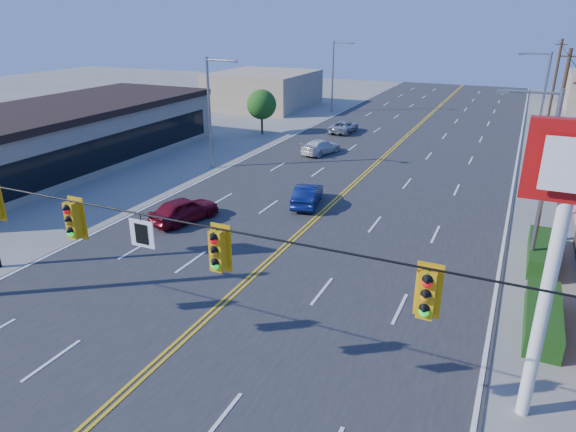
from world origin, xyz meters
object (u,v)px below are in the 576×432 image
at_px(kfc_pylon, 562,219).
at_px(car_silver, 344,127).
at_px(signal_span, 106,244).
at_px(car_blue, 307,196).
at_px(car_magenta, 184,211).
at_px(car_white, 321,147).

xyz_separation_m(kfc_pylon, car_silver, (-16.96, 33.61, -5.46)).
relative_size(signal_span, car_blue, 6.34).
height_order(kfc_pylon, car_silver, kfc_pylon).
bearing_deg(car_silver, car_magenta, 89.93).
relative_size(signal_span, car_magenta, 6.05).
xyz_separation_m(car_blue, car_silver, (-4.64, 20.29, -0.05)).
distance_m(signal_span, car_silver, 38.30).
bearing_deg(car_silver, signal_span, 99.89).
height_order(kfc_pylon, car_blue, kfc_pylon).
height_order(signal_span, kfc_pylon, signal_span).
relative_size(car_magenta, car_blue, 1.05).
bearing_deg(car_white, signal_span, 115.32).
bearing_deg(car_white, car_magenta, 100.87).
distance_m(car_magenta, car_blue, 7.36).
height_order(car_blue, car_white, car_blue).
distance_m(signal_span, kfc_pylon, 11.87).
xyz_separation_m(car_magenta, car_silver, (0.51, 25.54, -0.11)).
relative_size(kfc_pylon, car_blue, 2.22).
relative_size(signal_span, kfc_pylon, 2.86).
height_order(car_magenta, car_blue, car_magenta).
xyz_separation_m(signal_span, car_silver, (-5.84, 37.61, -4.31)).
bearing_deg(car_blue, car_magenta, 33.44).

